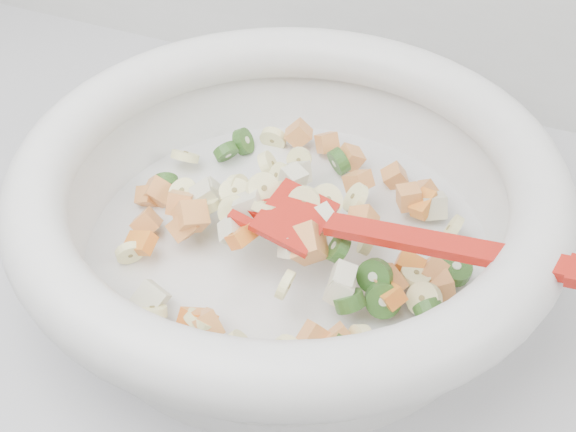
% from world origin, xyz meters
% --- Properties ---
extents(mixing_bowl, '(0.45, 0.44, 0.12)m').
position_xyz_m(mixing_bowl, '(-0.18, 1.43, 0.97)').
color(mixing_bowl, silver).
rests_on(mixing_bowl, counter).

